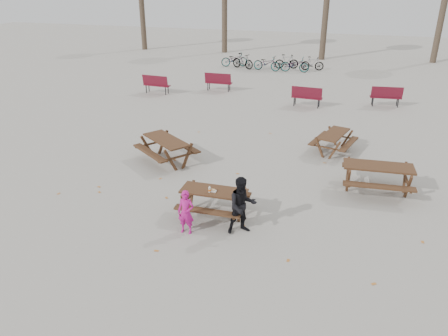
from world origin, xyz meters
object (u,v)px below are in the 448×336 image
(adult, at_px, (242,206))
(picnic_table_far, at_px, (333,143))
(picnic_table_east, at_px, (377,179))
(main_picnic_table, at_px, (214,196))
(soda_bottle, at_px, (210,190))
(picnic_table_north, at_px, (167,150))
(food_tray, at_px, (213,191))
(child, at_px, (186,212))

(adult, distance_m, picnic_table_far, 6.60)
(picnic_table_east, distance_m, picnic_table_far, 3.29)
(main_picnic_table, bearing_deg, soda_bottle, -118.17)
(picnic_table_far, bearing_deg, soda_bottle, 168.66)
(soda_bottle, relative_size, picnic_table_north, 0.09)
(main_picnic_table, height_order, food_tray, food_tray)
(adult, bearing_deg, picnic_table_east, 13.55)
(picnic_table_east, xyz_separation_m, picnic_table_far, (-1.44, 2.96, -0.07))
(picnic_table_east, height_order, picnic_table_north, picnic_table_east)
(food_tray, bearing_deg, main_picnic_table, 91.94)
(soda_bottle, distance_m, adult, 1.13)
(picnic_table_east, bearing_deg, food_tray, -150.26)
(food_tray, relative_size, picnic_table_far, 0.11)
(main_picnic_table, distance_m, soda_bottle, 0.31)
(picnic_table_east, bearing_deg, picnic_table_far, 112.98)
(soda_bottle, xyz_separation_m, picnic_table_east, (4.42, 2.85, -0.41))
(soda_bottle, relative_size, picnic_table_far, 0.10)
(food_tray, distance_m, adult, 1.08)
(picnic_table_east, bearing_deg, main_picnic_table, -151.07)
(food_tray, bearing_deg, picnic_table_east, 32.77)
(child, distance_m, picnic_table_far, 7.50)
(soda_bottle, relative_size, child, 0.14)
(child, distance_m, picnic_table_north, 4.73)
(main_picnic_table, height_order, adult, adult)
(picnic_table_east, bearing_deg, picnic_table_north, 173.88)
(soda_bottle, bearing_deg, adult, -25.06)
(soda_bottle, xyz_separation_m, picnic_table_far, (2.98, 5.81, -0.48))
(soda_bottle, distance_m, picnic_table_east, 5.28)
(main_picnic_table, relative_size, food_tray, 10.00)
(adult, bearing_deg, child, 166.29)
(soda_bottle, height_order, picnic_table_far, soda_bottle)
(child, xyz_separation_m, picnic_table_east, (4.77, 3.75, -0.16))
(picnic_table_north, height_order, picnic_table_far, picnic_table_north)
(child, xyz_separation_m, adult, (1.37, 0.42, 0.18))
(food_tray, height_order, child, child)
(main_picnic_table, xyz_separation_m, picnic_table_north, (-2.71, 3.09, -0.16))
(food_tray, height_order, picnic_table_east, picnic_table_east)
(main_picnic_table, distance_m, food_tray, 0.22)
(food_tray, height_order, adult, adult)
(main_picnic_table, relative_size, picnic_table_north, 0.91)
(main_picnic_table, height_order, picnic_table_east, picnic_table_east)
(adult, height_order, picnic_table_east, adult)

